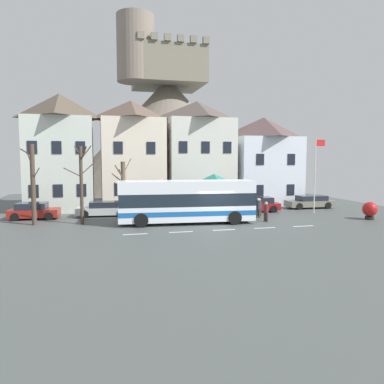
{
  "coord_description": "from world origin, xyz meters",
  "views": [
    {
      "loc": [
        -8.23,
        -25.51,
        4.84
      ],
      "look_at": [
        -0.68,
        4.79,
        2.06
      ],
      "focal_mm": 35.28,
      "sensor_mm": 36.0,
      "label": 1
    }
  ],
  "objects": [
    {
      "name": "pedestrian_00",
      "position": [
        4.34,
        2.72,
        0.94
      ],
      "size": [
        0.34,
        0.34,
        1.63
      ],
      "color": "#38332D",
      "rests_on": "ground_plane"
    },
    {
      "name": "pedestrian_02",
      "position": [
        4.9,
        3.69,
        0.79
      ],
      "size": [
        0.33,
        0.35,
        1.5
      ],
      "color": "#38332D",
      "rests_on": "ground_plane"
    },
    {
      "name": "transit_bus",
      "position": [
        -1.86,
        1.79,
        1.61
      ],
      "size": [
        10.24,
        3.43,
        3.19
      ],
      "rotation": [
        0.0,
        0.0,
        -0.08
      ],
      "color": "white",
      "rests_on": "ground_plane"
    },
    {
      "name": "hilltop_castle",
      "position": [
        2.65,
        34.32,
        9.25
      ],
      "size": [
        32.62,
        32.62,
        25.68
      ],
      "color": "#70675A",
      "rests_on": "ground_plane"
    },
    {
      "name": "ground_plane",
      "position": [
        0.0,
        -0.0,
        -0.03
      ],
      "size": [
        40.0,
        60.0,
        0.07
      ],
      "color": "#494F4D"
    },
    {
      "name": "bare_tree_02",
      "position": [
        -9.44,
        3.24,
        3.12
      ],
      "size": [
        2.32,
        1.7,
        5.8
      ],
      "color": "#47382D",
      "rests_on": "ground_plane"
    },
    {
      "name": "bare_tree_01",
      "position": [
        -12.84,
        3.68,
        3.02
      ],
      "size": [
        1.42,
        1.52,
        5.88
      ],
      "color": "#47382D",
      "rests_on": "ground_plane"
    },
    {
      "name": "townhouse_00",
      "position": [
        -11.66,
        12.38,
        5.46
      ],
      "size": [
        5.92,
        6.83,
        10.91
      ],
      "color": "silver",
      "rests_on": "ground_plane"
    },
    {
      "name": "parked_car_00",
      "position": [
        -13.33,
        6.7,
        0.64
      ],
      "size": [
        3.91,
        2.21,
        1.31
      ],
      "rotation": [
        0.0,
        0.0,
        -0.06
      ],
      "color": "maroon",
      "rests_on": "ground_plane"
    },
    {
      "name": "parked_car_01",
      "position": [
        5.8,
        6.23,
        0.65
      ],
      "size": [
        4.2,
        2.23,
        1.33
      ],
      "rotation": [
        0.0,
        0.0,
        3.04
      ],
      "color": "maroon",
      "rests_on": "ground_plane"
    },
    {
      "name": "pedestrian_01",
      "position": [
        4.26,
        1.02,
        0.83
      ],
      "size": [
        0.36,
        0.36,
        1.53
      ],
      "color": "#38332D",
      "rests_on": "ground_plane"
    },
    {
      "name": "townhouse_02",
      "position": [
        1.69,
        12.19,
        5.32
      ],
      "size": [
        6.52,
        6.44,
        10.65
      ],
      "color": "silver",
      "rests_on": "ground_plane"
    },
    {
      "name": "parked_car_02",
      "position": [
        -7.8,
        6.8,
        0.61
      ],
      "size": [
        4.55,
        2.15,
        1.24
      ],
      "rotation": [
        0.0,
        0.0,
        3.05
      ],
      "color": "silver",
      "rests_on": "ground_plane"
    },
    {
      "name": "public_bench",
      "position": [
        3.17,
        7.43,
        0.47
      ],
      "size": [
        1.6,
        0.48,
        0.87
      ],
      "color": "#473828",
      "rests_on": "ground_plane"
    },
    {
      "name": "townhouse_03",
      "position": [
        8.98,
        11.99,
        4.6
      ],
      "size": [
        6.77,
        6.04,
        9.2
      ],
      "color": "silver",
      "rests_on": "ground_plane"
    },
    {
      "name": "parked_car_03",
      "position": [
        11.85,
        7.27,
        0.61
      ],
      "size": [
        4.62,
        2.04,
        1.23
      ],
      "rotation": [
        0.0,
        0.0,
        3.11
      ],
      "color": "slate",
      "rests_on": "ground_plane"
    },
    {
      "name": "townhouse_01",
      "position": [
        -4.97,
        12.48,
        5.26
      ],
      "size": [
        5.89,
        7.03,
        10.52
      ],
      "color": "beige",
      "rests_on": "ground_plane"
    },
    {
      "name": "flagpole",
      "position": [
        10.35,
        4.02,
        3.83
      ],
      "size": [
        0.95,
        0.1,
        6.55
      ],
      "color": "silver",
      "rests_on": "ground_plane"
    },
    {
      "name": "bare_tree_00",
      "position": [
        -6.42,
        3.38,
        2.39
      ],
      "size": [
        1.52,
        1.81,
        4.87
      ],
      "color": "brown",
      "rests_on": "ground_plane"
    },
    {
      "name": "bus_shelter",
      "position": [
        1.41,
        5.41,
        2.94
      ],
      "size": [
        3.6,
        3.6,
        3.53
      ],
      "color": "#473D33",
      "rests_on": "ground_plane"
    },
    {
      "name": "harbour_buoy",
      "position": [
        12.7,
        -0.08,
        0.78
      ],
      "size": [
        1.16,
        1.16,
        1.41
      ],
      "color": "black",
      "rests_on": "ground_plane"
    }
  ]
}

